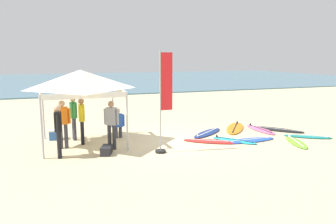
{
  "coord_description": "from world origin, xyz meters",
  "views": [
    {
      "loc": [
        -4.09,
        -11.45,
        3.22
      ],
      "look_at": [
        0.31,
        0.84,
        1.0
      ],
      "focal_mm": 35.03,
      "sensor_mm": 36.0,
      "label": 1
    }
  ],
  "objects": [
    {
      "name": "surfboard_navy",
      "position": [
        2.01,
        0.67,
        0.04
      ],
      "size": [
        2.05,
        1.75,
        0.19
      ],
      "color": "navy",
      "rests_on": "ground"
    },
    {
      "name": "gear_bag_near_tent",
      "position": [
        -2.48,
        -0.86,
        0.14
      ],
      "size": [
        0.5,
        0.67,
        0.28
      ],
      "primitive_type": "cube",
      "rotation": [
        0.0,
        0.0,
        1.23
      ],
      "color": "#232328",
      "rests_on": "ground"
    },
    {
      "name": "surfboard_teal",
      "position": [
        5.54,
        -1.26,
        0.04
      ],
      "size": [
        1.77,
        1.47,
        0.19
      ],
      "color": "#19847F",
      "rests_on": "ground"
    },
    {
      "name": "sea",
      "position": [
        0.0,
        33.65,
        0.05
      ],
      "size": [
        80.0,
        36.0,
        0.1
      ],
      "primitive_type": "cube",
      "color": "teal",
      "rests_on": "ground"
    },
    {
      "name": "surfboard_red",
      "position": [
        1.49,
        -0.6,
        0.04
      ],
      "size": [
        2.05,
        1.6,
        0.19
      ],
      "color": "red",
      "rests_on": "ground"
    },
    {
      "name": "surfboard_cyan",
      "position": [
        2.41,
        -0.8,
        0.04
      ],
      "size": [
        1.45,
        1.75,
        0.19
      ],
      "color": "#23B2CC",
      "rests_on": "ground"
    },
    {
      "name": "ground_plane",
      "position": [
        0.0,
        0.0,
        0.0
      ],
      "size": [
        80.0,
        80.0,
        0.0
      ],
      "primitive_type": "plane",
      "color": "beige"
    },
    {
      "name": "banner_flag",
      "position": [
        -0.6,
        -1.27,
        1.57
      ],
      "size": [
        0.6,
        0.36,
        3.4
      ],
      "color": "#99999E",
      "rests_on": "ground"
    },
    {
      "name": "surfboard_pink",
      "position": [
        4.51,
        0.48,
        0.04
      ],
      "size": [
        0.61,
        2.04,
        0.19
      ],
      "color": "pink",
      "rests_on": "ground"
    },
    {
      "name": "surfboard_black",
      "position": [
        5.17,
        0.3,
        0.04
      ],
      "size": [
        2.02,
        2.3,
        0.19
      ],
      "color": "black",
      "rests_on": "ground"
    },
    {
      "name": "person_black",
      "position": [
        -3.95,
        -0.71,
        0.99
      ],
      "size": [
        0.24,
        0.55,
        1.71
      ],
      "color": "black",
      "rests_on": "ground"
    },
    {
      "name": "person_yellow",
      "position": [
        -3.1,
        0.75,
        0.99
      ],
      "size": [
        0.24,
        0.55,
        1.71
      ],
      "color": "black",
      "rests_on": "ground"
    },
    {
      "name": "cooler_box",
      "position": [
        -4.04,
        1.81,
        0.2
      ],
      "size": [
        0.5,
        0.36,
        0.39
      ],
      "color": "#2D60B7",
      "rests_on": "ground"
    },
    {
      "name": "surfboard_lime",
      "position": [
        4.48,
        -1.82,
        0.04
      ],
      "size": [
        1.1,
        1.86,
        0.19
      ],
      "color": "#7AD12D",
      "rests_on": "ground"
    },
    {
      "name": "surfboard_blue",
      "position": [
        2.97,
        -0.98,
        0.04
      ],
      "size": [
        2.28,
        0.65,
        0.19
      ],
      "color": "blue",
      "rests_on": "ground"
    },
    {
      "name": "person_grey",
      "position": [
        -2.19,
        -0.31,
        0.99
      ],
      "size": [
        0.48,
        0.38,
        1.71
      ],
      "color": "#2D2D33",
      "rests_on": "ground"
    },
    {
      "name": "surfboard_orange",
      "position": [
        3.62,
        1.12,
        0.04
      ],
      "size": [
        2.1,
        2.49,
        0.19
      ],
      "color": "orange",
      "rests_on": "ground"
    },
    {
      "name": "person_blue",
      "position": [
        -1.66,
        1.25,
        0.66
      ],
      "size": [
        0.55,
        0.27,
        1.2
      ],
      "color": "#383842",
      "rests_on": "ground"
    },
    {
      "name": "person_green",
      "position": [
        -3.34,
        1.5,
        0.99
      ],
      "size": [
        0.26,
        0.55,
        1.71
      ],
      "color": "#383842",
      "rests_on": "ground"
    },
    {
      "name": "canopy_tent",
      "position": [
        -3.08,
        0.71,
        2.39
      ],
      "size": [
        2.85,
        2.85,
        2.75
      ],
      "color": "#B7B7BC",
      "rests_on": "ground"
    },
    {
      "name": "person_orange",
      "position": [
        -3.78,
        0.38,
        0.99
      ],
      "size": [
        0.55,
        0.26,
        1.71
      ],
      "color": "#383842",
      "rests_on": "ground"
    }
  ]
}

